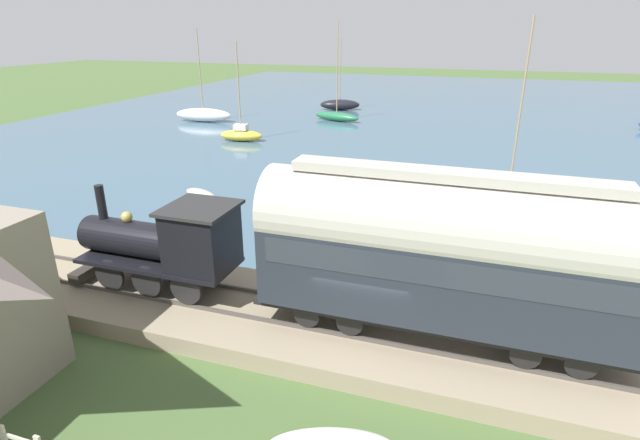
{
  "coord_description": "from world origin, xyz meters",
  "views": [
    {
      "loc": [
        -11.92,
        -2.6,
        8.61
      ],
      "look_at": [
        6.1,
        3.42,
        1.17
      ],
      "focal_mm": 28.0,
      "sensor_mm": 36.0,
      "label": 1
    }
  ],
  "objects_px": {
    "passenger_coach": "(443,250)",
    "rowboat_near_shore": "(472,257)",
    "sailboat_green": "(337,116)",
    "sailboat_yellow": "(241,134)",
    "sailboat_white": "(204,115)",
    "sailboat_black": "(340,104)",
    "rowboat_mid_harbor": "(200,193)",
    "steam_locomotive": "(168,241)",
    "sailboat_teal": "(508,197)"
  },
  "relations": [
    {
      "from": "steam_locomotive",
      "to": "passenger_coach",
      "type": "xyz_separation_m",
      "value": [
        0.0,
        -8.35,
        0.93
      ]
    },
    {
      "from": "steam_locomotive",
      "to": "rowboat_mid_harbor",
      "type": "height_order",
      "value": "steam_locomotive"
    },
    {
      "from": "passenger_coach",
      "to": "rowboat_mid_harbor",
      "type": "relative_size",
      "value": 4.18
    },
    {
      "from": "rowboat_near_shore",
      "to": "sailboat_green",
      "type": "bearing_deg",
      "value": 71.26
    },
    {
      "from": "steam_locomotive",
      "to": "sailboat_teal",
      "type": "bearing_deg",
      "value": -37.8
    },
    {
      "from": "sailboat_yellow",
      "to": "sailboat_black",
      "type": "relative_size",
      "value": 1.02
    },
    {
      "from": "sailboat_white",
      "to": "sailboat_black",
      "type": "bearing_deg",
      "value": -50.17
    },
    {
      "from": "rowboat_mid_harbor",
      "to": "rowboat_near_shore",
      "type": "bearing_deg",
      "value": -81.51
    },
    {
      "from": "rowboat_near_shore",
      "to": "sailboat_black",
      "type": "bearing_deg",
      "value": 69.02
    },
    {
      "from": "sailboat_black",
      "to": "sailboat_yellow",
      "type": "bearing_deg",
      "value": 153.46
    },
    {
      "from": "steam_locomotive",
      "to": "sailboat_teal",
      "type": "distance_m",
      "value": 17.17
    },
    {
      "from": "sailboat_white",
      "to": "rowboat_near_shore",
      "type": "relative_size",
      "value": 3.92
    },
    {
      "from": "passenger_coach",
      "to": "rowboat_mid_harbor",
      "type": "bearing_deg",
      "value": 53.27
    },
    {
      "from": "steam_locomotive",
      "to": "sailboat_black",
      "type": "bearing_deg",
      "value": 8.82
    },
    {
      "from": "rowboat_mid_harbor",
      "to": "sailboat_teal",
      "type": "bearing_deg",
      "value": -54.28
    },
    {
      "from": "passenger_coach",
      "to": "rowboat_near_shore",
      "type": "height_order",
      "value": "passenger_coach"
    },
    {
      "from": "sailboat_yellow",
      "to": "rowboat_near_shore",
      "type": "height_order",
      "value": "sailboat_yellow"
    },
    {
      "from": "rowboat_mid_harbor",
      "to": "passenger_coach",
      "type": "bearing_deg",
      "value": -103.45
    },
    {
      "from": "sailboat_green",
      "to": "rowboat_mid_harbor",
      "type": "height_order",
      "value": "sailboat_green"
    },
    {
      "from": "passenger_coach",
      "to": "rowboat_mid_harbor",
      "type": "xyz_separation_m",
      "value": [
        10.05,
        13.47,
        -3.05
      ]
    },
    {
      "from": "sailboat_white",
      "to": "sailboat_black",
      "type": "distance_m",
      "value": 15.01
    },
    {
      "from": "sailboat_green",
      "to": "passenger_coach",
      "type": "bearing_deg",
      "value": -143.75
    },
    {
      "from": "rowboat_mid_harbor",
      "to": "rowboat_near_shore",
      "type": "relative_size",
      "value": 1.12
    },
    {
      "from": "sailboat_teal",
      "to": "passenger_coach",
      "type": "bearing_deg",
      "value": 136.27
    },
    {
      "from": "sailboat_green",
      "to": "sailboat_teal",
      "type": "xyz_separation_m",
      "value": [
        -20.67,
        -15.18,
        0.03
      ]
    },
    {
      "from": "sailboat_black",
      "to": "sailboat_teal",
      "type": "height_order",
      "value": "sailboat_teal"
    },
    {
      "from": "rowboat_near_shore",
      "to": "sailboat_teal",
      "type": "bearing_deg",
      "value": 34.15
    },
    {
      "from": "sailboat_black",
      "to": "rowboat_mid_harbor",
      "type": "bearing_deg",
      "value": 165.6
    },
    {
      "from": "sailboat_white",
      "to": "rowboat_mid_harbor",
      "type": "bearing_deg",
      "value": -156.34
    },
    {
      "from": "passenger_coach",
      "to": "sailboat_yellow",
      "type": "xyz_separation_m",
      "value": [
        23.28,
        17.71,
        -2.68
      ]
    },
    {
      "from": "sailboat_white",
      "to": "sailboat_yellow",
      "type": "xyz_separation_m",
      "value": [
        -6.57,
        -7.3,
        -0.11
      ]
    },
    {
      "from": "sailboat_teal",
      "to": "sailboat_yellow",
      "type": "bearing_deg",
      "value": 28.92
    },
    {
      "from": "sailboat_white",
      "to": "rowboat_near_shore",
      "type": "height_order",
      "value": "sailboat_white"
    },
    {
      "from": "sailboat_white",
      "to": "sailboat_yellow",
      "type": "relative_size",
      "value": 1.11
    },
    {
      "from": "sailboat_black",
      "to": "rowboat_mid_harbor",
      "type": "xyz_separation_m",
      "value": [
        -30.67,
        -1.2,
        -0.4
      ]
    },
    {
      "from": "sailboat_green",
      "to": "sailboat_teal",
      "type": "relative_size",
      "value": 0.99
    },
    {
      "from": "steam_locomotive",
      "to": "sailboat_yellow",
      "type": "xyz_separation_m",
      "value": [
        23.28,
        9.37,
        -1.75
      ]
    },
    {
      "from": "sailboat_teal",
      "to": "rowboat_mid_harbor",
      "type": "distance_m",
      "value": 15.97
    },
    {
      "from": "sailboat_white",
      "to": "sailboat_green",
      "type": "xyz_separation_m",
      "value": [
        4.32,
        -11.95,
        -0.15
      ]
    },
    {
      "from": "steam_locomotive",
      "to": "sailboat_black",
      "type": "distance_m",
      "value": 41.24
    },
    {
      "from": "passenger_coach",
      "to": "sailboat_teal",
      "type": "relative_size",
      "value": 1.11
    },
    {
      "from": "steam_locomotive",
      "to": "sailboat_yellow",
      "type": "relative_size",
      "value": 0.76
    },
    {
      "from": "sailboat_white",
      "to": "rowboat_mid_harbor",
      "type": "height_order",
      "value": "sailboat_white"
    },
    {
      "from": "sailboat_yellow",
      "to": "rowboat_near_shore",
      "type": "xyz_separation_m",
      "value": [
        -16.99,
        -18.47,
        -0.28
      ]
    },
    {
      "from": "steam_locomotive",
      "to": "sailboat_green",
      "type": "relative_size",
      "value": 0.64
    },
    {
      "from": "sailboat_green",
      "to": "rowboat_near_shore",
      "type": "bearing_deg",
      "value": -138.3
    },
    {
      "from": "sailboat_green",
      "to": "sailboat_yellow",
      "type": "relative_size",
      "value": 1.19
    },
    {
      "from": "passenger_coach",
      "to": "sailboat_green",
      "type": "bearing_deg",
      "value": 20.93
    },
    {
      "from": "sailboat_yellow",
      "to": "rowboat_mid_harbor",
      "type": "bearing_deg",
      "value": -170.27
    },
    {
      "from": "sailboat_white",
      "to": "sailboat_black",
      "type": "relative_size",
      "value": 1.13
    }
  ]
}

